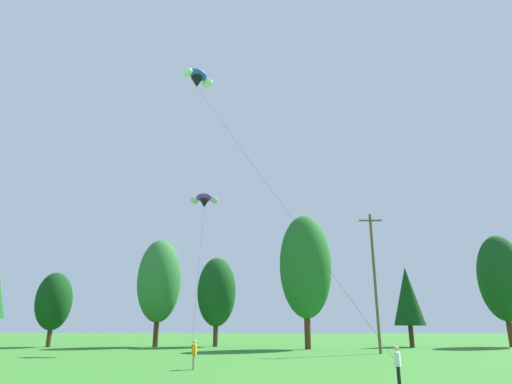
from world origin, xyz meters
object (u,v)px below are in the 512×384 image
object	(u,v)px
kite_flyer_mid	(398,363)
parafoil_kite_high_purple	(204,200)
utility_pole	(375,278)
kite_flyer_near	(194,352)
parafoil_kite_mid_blue_white	(198,78)

from	to	relation	value
kite_flyer_mid	parafoil_kite_high_purple	size ratio (longest dim) A/B	0.10
utility_pole	kite_flyer_mid	size ratio (longest dim) A/B	7.61
parafoil_kite_high_purple	kite_flyer_near	bearing A→B (deg)	-82.35
utility_pole	parafoil_kite_high_purple	distance (m)	18.74
parafoil_kite_high_purple	parafoil_kite_mid_blue_white	world-z (taller)	parafoil_kite_mid_blue_white
parafoil_kite_mid_blue_white	parafoil_kite_high_purple	bearing A→B (deg)	92.29
utility_pole	kite_flyer_mid	world-z (taller)	utility_pole
utility_pole	parafoil_kite_high_purple	size ratio (longest dim) A/B	0.78
kite_flyer_near	kite_flyer_mid	bearing A→B (deg)	-33.90
kite_flyer_near	parafoil_kite_high_purple	bearing A→B (deg)	97.65
parafoil_kite_mid_blue_white	kite_flyer_near	bearing A→B (deg)	-75.61
utility_pole	parafoil_kite_high_purple	bearing A→B (deg)	173.16
kite_flyer_near	kite_flyer_mid	xyz separation A→B (m)	(10.25, -6.89, 0.00)
kite_flyer_mid	parafoil_kite_high_purple	bearing A→B (deg)	118.54
parafoil_kite_high_purple	parafoil_kite_mid_blue_white	bearing A→B (deg)	-87.71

